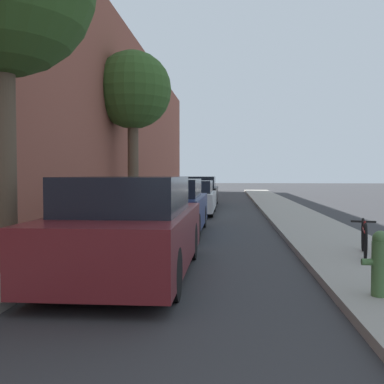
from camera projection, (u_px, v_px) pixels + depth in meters
ground_plane at (211, 220)px, 15.33m from camera, size 120.00×120.00×0.00m
sidewalk_left at (125, 218)px, 15.57m from camera, size 2.00×52.00×0.12m
sidewalk_right at (299, 219)px, 15.09m from camera, size 2.00×52.00×0.12m
building_facade_left at (85, 100)px, 15.52m from camera, size 0.70×52.00×8.05m
parked_car_maroon at (129, 229)px, 6.99m from camera, size 1.83×4.44×1.51m
parked_car_navy at (169, 207)px, 12.01m from camera, size 1.79×4.26×1.41m
parked_car_white at (190, 198)px, 17.66m from camera, size 1.86×4.18×1.29m
parked_car_black at (198, 192)px, 22.40m from camera, size 1.84×4.04×1.41m
street_tree_far at (133, 92)px, 17.63m from camera, size 2.97×2.97×6.13m
fire_hydrant at (380, 262)px, 5.39m from camera, size 0.42×0.20×0.77m
bicycle at (364, 237)px, 8.09m from camera, size 0.50×1.49×0.62m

